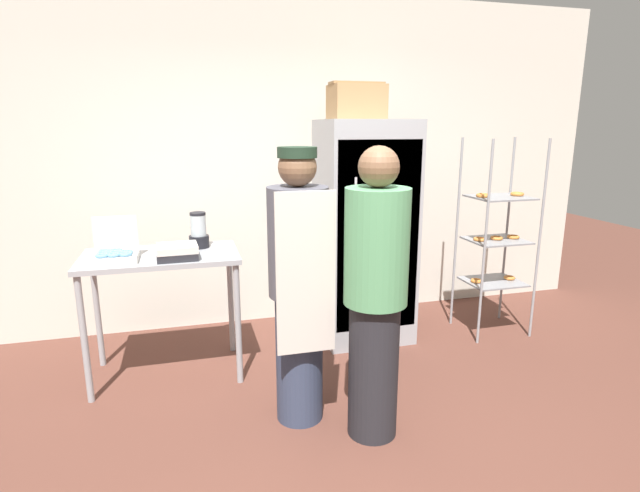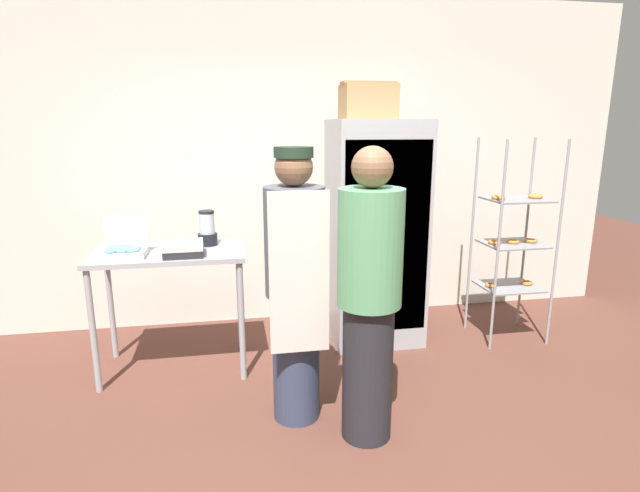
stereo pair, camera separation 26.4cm
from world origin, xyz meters
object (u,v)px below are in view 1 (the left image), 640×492
object	(u,v)px
refrigerator	(364,232)
blender_pitcher	(199,232)
binder_stack	(177,252)
person_customer	(375,296)
baking_rack	(496,239)
cardboard_storage_box	(356,101)
donut_box	(115,254)
person_baker	(299,285)

from	to	relation	value
refrigerator	blender_pitcher	world-z (taller)	refrigerator
binder_stack	person_customer	size ratio (longest dim) A/B	0.16
baking_rack	cardboard_storage_box	xyz separation A→B (m)	(-1.21, 0.27, 1.15)
baking_rack	cardboard_storage_box	distance (m)	1.69
baking_rack	donut_box	size ratio (longest dim) A/B	5.88
cardboard_storage_box	person_baker	xyz separation A→B (m)	(-0.76, -1.18, -1.11)
binder_stack	person_baker	world-z (taller)	person_baker
baking_rack	person_baker	size ratio (longest dim) A/B	1.01
cardboard_storage_box	baking_rack	bearing A→B (deg)	-12.72
cardboard_storage_box	person_customer	xyz separation A→B (m)	(-0.38, -1.45, -1.12)
refrigerator	cardboard_storage_box	distance (m)	1.07
refrigerator	baking_rack	distance (m)	1.17
donut_box	person_customer	bearing A→B (deg)	-33.34
blender_pitcher	person_customer	distance (m)	1.54
baking_rack	person_customer	world-z (taller)	baking_rack
person_customer	binder_stack	bearing A→B (deg)	139.12
baking_rack	person_baker	world-z (taller)	baking_rack
baking_rack	person_customer	xyz separation A→B (m)	(-1.59, -1.18, 0.02)
blender_pitcher	person_baker	world-z (taller)	person_baker
binder_stack	cardboard_storage_box	world-z (taller)	cardboard_storage_box
refrigerator	binder_stack	distance (m)	1.59
blender_pitcher	person_customer	world-z (taller)	person_customer
person_baker	baking_rack	bearing A→B (deg)	24.66
baking_rack	cardboard_storage_box	bearing A→B (deg)	167.28
binder_stack	person_baker	size ratio (longest dim) A/B	0.16
donut_box	cardboard_storage_box	xyz separation A→B (m)	(1.86, 0.48, 1.02)
binder_stack	person_baker	bearing A→B (deg)	-43.59
refrigerator	binder_stack	xyz separation A→B (m)	(-1.52, -0.45, 0.04)
cardboard_storage_box	person_baker	world-z (taller)	cardboard_storage_box
refrigerator	blender_pitcher	bearing A→B (deg)	-173.28
blender_pitcher	person_baker	bearing A→B (deg)	-60.39
baking_rack	binder_stack	xyz separation A→B (m)	(-2.67, -0.24, 0.12)
donut_box	cardboard_storage_box	size ratio (longest dim) A/B	0.68
baking_rack	person_customer	bearing A→B (deg)	-143.51
person_baker	blender_pitcher	bearing A→B (deg)	119.61
blender_pitcher	binder_stack	xyz separation A→B (m)	(-0.15, -0.29, -0.07)
donut_box	refrigerator	bearing A→B (deg)	11.99
donut_box	person_baker	world-z (taller)	person_baker
refrigerator	person_baker	xyz separation A→B (m)	(-0.83, -1.11, -0.05)
binder_stack	baking_rack	bearing A→B (deg)	5.23
baking_rack	donut_box	xyz separation A→B (m)	(-3.07, -0.20, 0.12)
donut_box	person_customer	world-z (taller)	person_customer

